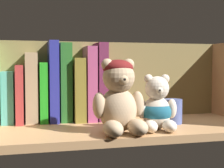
{
  "coord_description": "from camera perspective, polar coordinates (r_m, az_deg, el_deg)",
  "views": [
    {
      "loc": [
        -24.37,
        -87.38,
        18.64
      ],
      "look_at": [
        -1.44,
        0.0,
        13.69
      ],
      "focal_mm": 53.1,
      "sensor_mm": 36.0,
      "label": 1
    }
  ],
  "objects": [
    {
      "name": "book_6",
      "position": [
        1.01,
        -10.12,
        0.44
      ],
      "size": [
        2.72,
        11.66,
        23.96
      ],
      "primitive_type": "cube",
      "color": "navy",
      "rests_on": "shelf_board"
    },
    {
      "name": "book_8",
      "position": [
        1.02,
        -5.99,
        -0.92
      ],
      "size": [
        3.36,
        13.34,
        18.97
      ],
      "primitive_type": "cube",
      "rotation": [
        0.0,
        -0.01,
        0.0
      ],
      "color": "olive",
      "rests_on": "shelf_board"
    },
    {
      "name": "pillar_candle",
      "position": [
        0.97,
        10.49,
        -4.68
      ],
      "size": [
        5.54,
        5.54,
        7.06
      ],
      "primitive_type": "cylinder",
      "color": "#4C5B99",
      "rests_on": "shelf_board"
    },
    {
      "name": "shelf_back_panel",
      "position": [
        1.07,
        -1.46,
        0.16
      ],
      "size": [
        80.13,
        1.2,
        26.21
      ],
      "primitive_type": "cube",
      "color": "olive",
      "rests_on": "ground"
    },
    {
      "name": "book_9",
      "position": [
        1.02,
        -4.01,
        0.09
      ],
      "size": [
        2.92,
        12.89,
        22.43
      ],
      "primitive_type": "cube",
      "color": "#A64473",
      "rests_on": "shelf_board"
    },
    {
      "name": "teddy_bear_smaller",
      "position": [
        0.87,
        7.75,
        -4.13
      ],
      "size": [
        10.72,
        11.44,
        14.45
      ],
      "color": "beige",
      "rests_on": "shelf_board"
    },
    {
      "name": "book_3",
      "position": [
        1.01,
        -15.61,
        -1.66
      ],
      "size": [
        2.21,
        12.79,
        16.86
      ],
      "primitive_type": "cube",
      "color": "#A03232",
      "rests_on": "shelf_board"
    },
    {
      "name": "book_4",
      "position": [
        1.01,
        -13.72,
        -0.62
      ],
      "size": [
        3.54,
        9.96,
        20.42
      ],
      "primitive_type": "cube",
      "rotation": [
        0.0,
        0.0,
        0.0
      ],
      "color": "tan",
      "rests_on": "shelf_board"
    },
    {
      "name": "book_5",
      "position": [
        1.01,
        -11.79,
        -1.39
      ],
      "size": [
        2.25,
        10.86,
        17.6
      ],
      "primitive_type": "cube",
      "color": "#20991D",
      "rests_on": "shelf_board"
    },
    {
      "name": "book_10",
      "position": [
        1.03,
        -2.15,
        0.43
      ],
      "size": [
        2.89,
        12.44,
        23.58
      ],
      "primitive_type": "cube",
      "color": "#642241",
      "rests_on": "shelf_board"
    },
    {
      "name": "teddy_bear_larger",
      "position": [
        0.82,
        1.23,
        -2.39
      ],
      "size": [
        13.51,
        13.75,
        18.46
      ],
      "color": "tan",
      "rests_on": "shelf_board"
    },
    {
      "name": "book_7",
      "position": [
        1.01,
        -8.13,
        0.31
      ],
      "size": [
        3.37,
        10.05,
        23.42
      ],
      "primitive_type": "cube",
      "color": "#246023",
      "rests_on": "shelf_board"
    },
    {
      "name": "shelf_board",
      "position": [
        0.92,
        0.87,
        -7.87
      ],
      "size": [
        77.73,
        31.21,
        2.0
      ],
      "primitive_type": "cube",
      "color": "tan",
      "rests_on": "ground"
    },
    {
      "name": "book_2",
      "position": [
        1.01,
        -17.49,
        -2.2
      ],
      "size": [
        3.45,
        9.4,
        15.04
      ],
      "primitive_type": "cube",
      "color": "teal",
      "rests_on": "shelf_board"
    }
  ]
}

